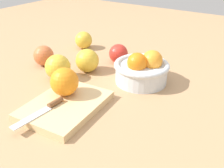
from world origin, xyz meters
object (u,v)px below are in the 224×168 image
Objects in this scene: apple_front_center_2 at (58,67)px; orange_on_board at (64,82)px; knife at (46,109)px; apple_mid_left at (119,54)px; apple_front_left_2 at (84,40)px; cutting_board at (65,105)px; apple_front_center at (44,56)px; bowl at (142,69)px; apple_front_left at (87,61)px.

orange_on_board is at bearing 51.88° from apple_front_center_2.
apple_mid_left is (-0.40, -0.03, 0.01)m from knife.
knife is 0.51m from apple_front_left_2.
cutting_board is 0.32m from apple_front_center.
apple_front_center reaches higher than cutting_board.
cutting_board is at bearing -21.07° from bowl.
orange_on_board is 0.15m from apple_front_center_2.
apple_front_left is at bearing 42.12° from apple_front_left_2.
apple_front_center_2 reaches higher than apple_front_left.
bowl is at bearing 160.05° from knife.
bowl is 0.20m from apple_front_left.
orange_on_board is 0.20m from apple_front_left.
apple_front_center_2 reaches higher than knife.
apple_front_left is (0.03, -0.20, -0.00)m from bowl.
knife is 2.15× the size of apple_front_left_2.
cutting_board is 2.78× the size of apple_front_center_2.
cutting_board is 0.35m from apple_mid_left.
apple_mid_left reaches higher than knife.
orange_on_board is 1.11× the size of apple_mid_left.
orange_on_board is at bearing 3.16° from apple_mid_left.
apple_front_left_2 reaches higher than apple_mid_left.
cutting_board is 0.06m from knife.
cutting_board is 2.85× the size of apple_front_left.
apple_front_center is (-0.14, -0.24, -0.02)m from orange_on_board.
apple_mid_left is 0.86× the size of apple_front_center_2.
apple_front_left is (-0.19, -0.07, -0.02)m from orange_on_board.
apple_mid_left is at bearing 76.69° from apple_front_left_2.
apple_front_left_2 reaches higher than knife.
orange_on_board reaches higher than apple_mid_left.
orange_on_board is 1.07× the size of apple_front_center.
apple_front_center is at bearing -74.97° from apple_front_left.
bowl is at bearing 150.33° from orange_on_board.
apple_front_center is at bearing -123.54° from cutting_board.
bowl is 0.27m from cutting_board.
knife is 2.11× the size of apple_front_center.
apple_front_left_2 is at bearing -151.84° from knife.
apple_front_center is at bearing -77.89° from bowl.
bowl is at bearing 158.93° from cutting_board.
knife is (0.06, -0.01, 0.01)m from cutting_board.
cutting_board is at bearing 165.31° from knife.
apple_front_center is at bearing -121.13° from orange_on_board.
bowl reaches higher than apple_front_left.
bowl reaches higher than apple_front_center.
apple_front_center is 1.02× the size of apple_front_left_2.
apple_front_left_2 is at bearing -103.31° from apple_mid_left.
bowl reaches higher than apple_mid_left.
apple_front_center_2 reaches higher than apple_front_left_2.
orange_on_board reaches higher than apple_front_center_2.
orange_on_board is 0.31m from apple_mid_left.
cutting_board is at bearing 49.34° from apple_front_center_2.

